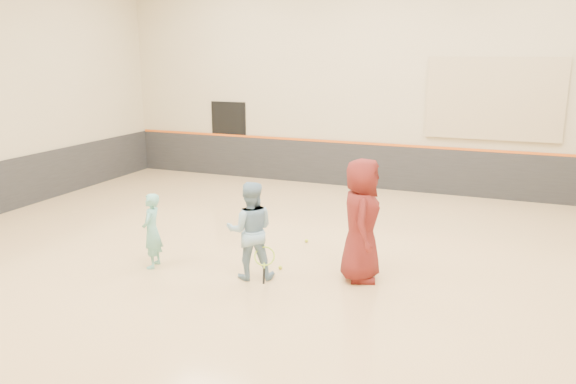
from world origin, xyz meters
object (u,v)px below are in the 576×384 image
at_px(girl, 152,231).
at_px(instructor, 250,230).
at_px(spare_racket, 258,207).
at_px(young_man, 361,220).

distance_m(girl, instructor, 1.78).
relative_size(instructor, spare_racket, 2.32).
distance_m(instructor, young_man, 1.79).
xyz_separation_m(girl, instructor, (1.76, 0.20, 0.16)).
bearing_deg(young_man, girl, 89.03).
bearing_deg(young_man, instructor, 95.74).
bearing_deg(girl, instructor, 82.58).
bearing_deg(instructor, girl, -17.82).
xyz_separation_m(girl, young_man, (3.44, 0.80, 0.35)).
bearing_deg(spare_racket, instructor, -66.97).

